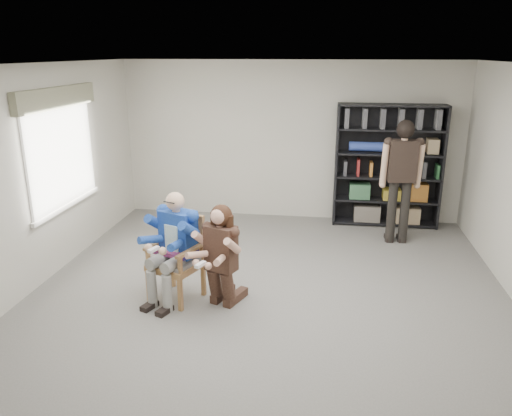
% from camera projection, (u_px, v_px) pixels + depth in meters
% --- Properties ---
extents(room_shell, '(6.00, 7.00, 2.80)m').
position_uv_depth(room_shell, '(266.00, 195.00, 5.58)').
color(room_shell, beige).
rests_on(room_shell, ground).
extents(floor, '(6.00, 7.00, 0.01)m').
position_uv_depth(floor, '(265.00, 307.00, 6.00)').
color(floor, '#65635E').
rests_on(floor, ground).
extents(window_left, '(0.16, 2.00, 1.75)m').
position_uv_depth(window_left, '(62.00, 151.00, 6.85)').
color(window_left, white).
rests_on(window_left, room_shell).
extents(armchair, '(0.79, 0.77, 1.05)m').
position_uv_depth(armchair, '(175.00, 259.00, 6.06)').
color(armchair, olive).
rests_on(armchair, floor).
extents(seated_man, '(0.85, 0.98, 1.37)m').
position_uv_depth(seated_man, '(175.00, 247.00, 6.01)').
color(seated_man, navy).
rests_on(seated_man, floor).
extents(kneeling_woman, '(0.80, 0.98, 1.25)m').
position_uv_depth(kneeling_woman, '(220.00, 258.00, 5.84)').
color(kneeling_woman, '#321C16').
rests_on(kneeling_woman, floor).
extents(bookshelf, '(1.80, 0.38, 2.10)m').
position_uv_depth(bookshelf, '(388.00, 166.00, 8.55)').
color(bookshelf, black).
rests_on(bookshelf, floor).
extents(standing_man, '(0.62, 0.37, 1.94)m').
position_uv_depth(standing_man, '(401.00, 184.00, 7.75)').
color(standing_man, black).
rests_on(standing_man, floor).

